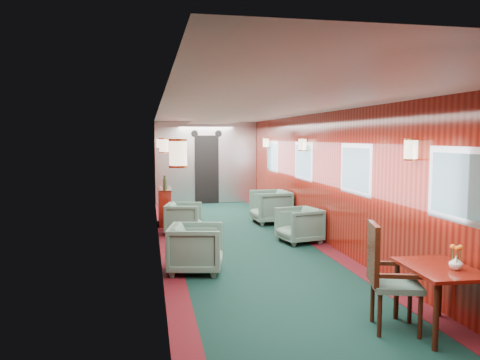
{
  "coord_description": "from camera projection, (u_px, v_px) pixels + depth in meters",
  "views": [
    {
      "loc": [
        -1.66,
        -7.77,
        1.95
      ],
      "look_at": [
        0.0,
        0.74,
        1.15
      ],
      "focal_mm": 35.0,
      "sensor_mm": 36.0,
      "label": 1
    }
  ],
  "objects": [
    {
      "name": "armchair_left_near",
      "position": [
        196.0,
        248.0,
        6.74
      ],
      "size": [
        0.9,
        0.88,
        0.7
      ],
      "primitive_type": "imported",
      "rotation": [
        0.0,
        0.0,
        1.37
      ],
      "color": "#1D443D",
      "rests_on": "ground"
    },
    {
      "name": "credenza",
      "position": [
        164.0,
        206.0,
        10.43
      ],
      "size": [
        0.29,
        0.91,
        1.09
      ],
      "color": "maroon",
      "rests_on": "ground"
    },
    {
      "name": "dining_table",
      "position": [
        439.0,
        277.0,
        4.63
      ],
      "size": [
        0.67,
        0.92,
        0.67
      ],
      "rotation": [
        0.0,
        0.0,
        -0.05
      ],
      "color": "maroon",
      "rests_on": "ground"
    },
    {
      "name": "armchair_left_far",
      "position": [
        184.0,
        218.0,
        9.43
      ],
      "size": [
        0.82,
        0.81,
        0.63
      ],
      "primitive_type": "imported",
      "rotation": [
        0.0,
        0.0,
        1.35
      ],
      "color": "#1D443D",
      "rests_on": "ground"
    },
    {
      "name": "armchair_right_far",
      "position": [
        271.0,
        207.0,
        10.59
      ],
      "size": [
        0.87,
        0.85,
        0.75
      ],
      "primitive_type": "imported",
      "rotation": [
        0.0,
        0.0,
        -1.52
      ],
      "color": "#1D443D",
      "rests_on": "ground"
    },
    {
      "name": "room",
      "position": [
        248.0,
        156.0,
        7.94
      ],
      "size": [
        12.0,
        12.1,
        2.4
      ],
      "color": "black",
      "rests_on": "ground"
    },
    {
      "name": "bulkhead",
      "position": [
        206.0,
        163.0,
        13.76
      ],
      "size": [
        2.98,
        0.17,
        2.39
      ],
      "color": "silver",
      "rests_on": "ground"
    },
    {
      "name": "side_chair",
      "position": [
        386.0,
        273.0,
        4.69
      ],
      "size": [
        0.59,
        0.61,
        1.09
      ],
      "rotation": [
        0.0,
        0.0,
        -0.29
      ],
      "color": "#1D443D",
      "rests_on": "ground"
    },
    {
      "name": "armchair_right_near",
      "position": [
        299.0,
        225.0,
        8.64
      ],
      "size": [
        0.84,
        0.82,
        0.65
      ],
      "primitive_type": "imported",
      "rotation": [
        0.0,
        0.0,
        -1.37
      ],
      "color": "#1D443D",
      "rests_on": "ground"
    },
    {
      "name": "wall_sconces",
      "position": [
        242.0,
        146.0,
        8.48
      ],
      "size": [
        2.97,
        7.97,
        0.25
      ],
      "color": "beige",
      "rests_on": "ground"
    },
    {
      "name": "windows_right",
      "position": [
        326.0,
        165.0,
        8.49
      ],
      "size": [
        0.02,
        8.6,
        0.8
      ],
      "color": "#A9ACB0",
      "rests_on": "ground"
    },
    {
      "name": "flower_vase",
      "position": [
        456.0,
        263.0,
        4.52
      ],
      "size": [
        0.14,
        0.14,
        0.14
      ],
      "primitive_type": "imported",
      "rotation": [
        0.0,
        0.0,
        -0.07
      ],
      "color": "silver",
      "rests_on": "dining_table"
    }
  ]
}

